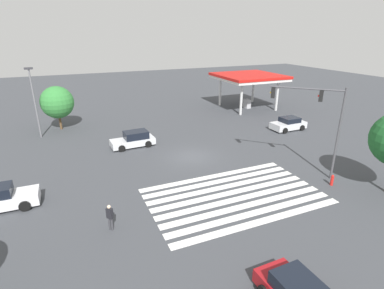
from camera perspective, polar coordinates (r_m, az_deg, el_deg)
The scene contains 11 objects.
ground_plane at distance 28.01m, azimuth 0.00°, elevation -2.33°, with size 130.83×130.83×0.00m, color #3D3F44.
crosswalk_markings at distance 21.88m, azimuth 8.18°, elevation -9.61°, with size 12.26×7.25×0.01m.
traffic_signal_mast at distance 24.68m, azimuth 23.16°, elevation 5.24°, with size 3.91×3.91×7.23m.
car_1 at distance 30.85m, azimuth -11.03°, elevation 0.95°, with size 4.44×2.20×1.57m.
car_2 at distance 23.46m, azimuth -32.79°, elevation -8.74°, with size 4.57×1.96×1.64m.
car_3 at distance 37.33m, azimuth 17.90°, elevation 3.75°, with size 4.18×2.26×1.50m.
gas_station_canopy at distance 46.08m, azimuth 10.76°, elevation 12.35°, with size 8.90×8.90×5.04m.
pedestrian at distance 18.49m, azimuth -15.36°, elevation -13.03°, with size 0.41×0.41×1.67m.
street_light_pole_a at distance 36.04m, azimuth -27.93°, elevation 8.09°, with size 0.80×0.36×7.54m.
tree_corner_c at distance 38.40m, azimuth -24.30°, elevation 7.33°, with size 3.72×3.72×5.13m.
fire_hydrant at distance 25.19m, azimuth 25.13°, elevation -6.15°, with size 0.22×0.22×0.86m.
Camera 1 is at (-10.23, -23.64, 10.99)m, focal length 28.00 mm.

